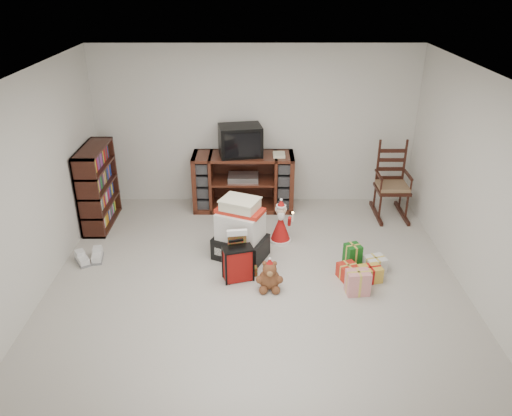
{
  "coord_description": "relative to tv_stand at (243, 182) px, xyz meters",
  "views": [
    {
      "loc": [
        -0.0,
        -5.05,
        3.49
      ],
      "look_at": [
        0.01,
        0.6,
        0.75
      ],
      "focal_mm": 35.0,
      "sensor_mm": 36.0,
      "label": 1
    }
  ],
  "objects": [
    {
      "name": "rocking_chair",
      "position": [
        2.28,
        -0.22,
        -0.04
      ],
      "size": [
        0.48,
        0.8,
        1.2
      ],
      "rotation": [
        0.0,
        0.0,
        0.0
      ],
      "color": "#36150E",
      "rests_on": "floor"
    },
    {
      "name": "tv_stand",
      "position": [
        0.0,
        0.0,
        0.0
      ],
      "size": [
        1.56,
        0.56,
        0.89
      ],
      "rotation": [
        0.0,
        0.0,
        -0.0
      ],
      "color": "#4E2316",
      "rests_on": "floor"
    },
    {
      "name": "red_suitcase",
      "position": [
        -0.02,
        -2.06,
        -0.22
      ],
      "size": [
        0.38,
        0.27,
        0.52
      ],
      "rotation": [
        0.0,
        0.0,
        0.28
      ],
      "color": "maroon",
      "rests_on": "floor"
    },
    {
      "name": "gift_pile",
      "position": [
        -0.01,
        -1.52,
        -0.09
      ],
      "size": [
        0.79,
        0.7,
        0.82
      ],
      "rotation": [
        0.0,
        0.0,
        -0.42
      ],
      "color": "black",
      "rests_on": "floor"
    },
    {
      "name": "santa_figurine",
      "position": [
        0.54,
        -1.11,
        -0.2
      ],
      "size": [
        0.31,
        0.3,
        0.65
      ],
      "color": "#A61311",
      "rests_on": "floor"
    },
    {
      "name": "stocking",
      "position": [
        -0.03,
        -1.95,
        -0.14
      ],
      "size": [
        0.3,
        0.16,
        0.62
      ],
      "primitive_type": null,
      "rotation": [
        0.0,
        0.0,
        0.13
      ],
      "color": "#0C7320",
      "rests_on": "floor"
    },
    {
      "name": "sneaker_pair",
      "position": [
        -1.99,
        -1.64,
        -0.39
      ],
      "size": [
        0.42,
        0.32,
        0.11
      ],
      "rotation": [
        0.0,
        0.0,
        0.43
      ],
      "color": "silver",
      "rests_on": "floor"
    },
    {
      "name": "crt_television",
      "position": [
        -0.04,
        -0.01,
        0.68
      ],
      "size": [
        0.7,
        0.56,
        0.46
      ],
      "rotation": [
        0.0,
        0.0,
        0.17
      ],
      "color": "black",
      "rests_on": "tv_stand"
    },
    {
      "name": "bookshelf",
      "position": [
        -2.12,
        -0.55,
        0.13
      ],
      "size": [
        0.33,
        0.98,
        1.2
      ],
      "color": "#36150E",
      "rests_on": "floor"
    },
    {
      "name": "teddy_bear",
      "position": [
        0.36,
        -2.26,
        -0.28
      ],
      "size": [
        0.25,
        0.22,
        0.38
      ],
      "color": "brown",
      "rests_on": "floor"
    },
    {
      "name": "gift_cluster",
      "position": [
        1.46,
        -2.02,
        -0.33
      ],
      "size": [
        0.69,
        0.78,
        0.24
      ],
      "color": "red",
      "rests_on": "floor"
    },
    {
      "name": "room",
      "position": [
        0.19,
        -2.19,
        0.8
      ],
      "size": [
        5.01,
        5.01,
        2.51
      ],
      "color": "beige",
      "rests_on": "ground"
    },
    {
      "name": "mrs_claus_figurine",
      "position": [
        -0.06,
        -1.48,
        -0.24
      ],
      "size": [
        0.27,
        0.25,
        0.54
      ],
      "color": "#A61311",
      "rests_on": "floor"
    }
  ]
}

